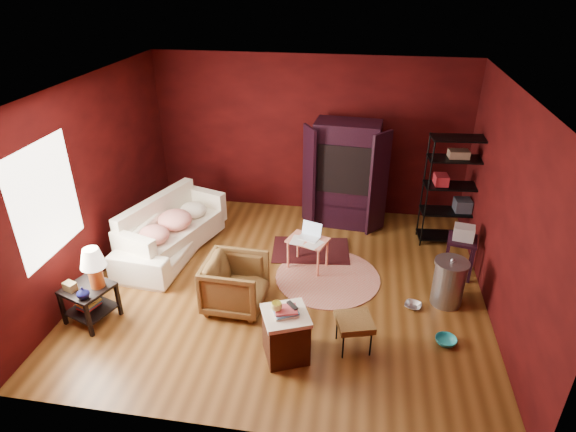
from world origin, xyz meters
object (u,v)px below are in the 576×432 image
(side_table, at_px, (91,278))
(laptop_desk, at_px, (308,242))
(tv_armoire, at_px, (345,173))
(sofa, at_px, (169,225))
(armchair, at_px, (235,282))
(hamper, at_px, (286,334))
(wire_shelving, at_px, (454,187))

(side_table, distance_m, laptop_desk, 3.01)
(side_table, xyz_separation_m, tv_armoire, (2.96, 3.12, 0.33))
(side_table, bearing_deg, tv_armoire, 46.51)
(sofa, height_order, laptop_desk, sofa)
(armchair, height_order, tv_armoire, tv_armoire)
(sofa, bearing_deg, armchair, -126.83)
(hamper, xyz_separation_m, wire_shelving, (2.17, 3.03, 0.67))
(wire_shelving, bearing_deg, laptop_desk, -157.28)
(laptop_desk, distance_m, tv_armoire, 1.64)
(tv_armoire, bearing_deg, armchair, -111.21)
(sofa, height_order, hamper, sofa)
(sofa, xyz_separation_m, wire_shelving, (4.38, 0.98, 0.55))
(side_table, distance_m, tv_armoire, 4.31)
(hamper, bearing_deg, tv_armoire, 82.30)
(sofa, xyz_separation_m, hamper, (2.20, -2.05, -0.12))
(sofa, distance_m, side_table, 1.82)
(sofa, height_order, tv_armoire, tv_armoire)
(hamper, bearing_deg, sofa, 137.09)
(armchair, xyz_separation_m, laptop_desk, (0.83, 1.09, 0.04))
(armchair, height_order, hamper, armchair)
(armchair, height_order, laptop_desk, armchair)
(armchair, distance_m, side_table, 1.79)
(hamper, bearing_deg, laptop_desk, 89.41)
(armchair, distance_m, hamper, 1.15)
(wire_shelving, bearing_deg, tv_armoire, 163.09)
(hamper, distance_m, wire_shelving, 3.79)
(hamper, relative_size, laptop_desk, 1.00)
(sofa, height_order, armchair, sofa)
(hamper, height_order, tv_armoire, tv_armoire)
(tv_armoire, bearing_deg, hamper, -92.77)
(side_table, bearing_deg, sofa, 80.44)
(hamper, height_order, laptop_desk, same)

